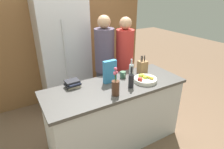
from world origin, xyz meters
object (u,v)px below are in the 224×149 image
Objects in this scene: book_stack at (73,84)px; bottle_oil at (131,80)px; flower_vase at (116,86)px; person_at_sink at (105,62)px; refrigerator at (64,55)px; cereal_box at (110,72)px; person_in_blue at (124,61)px; knife_block at (142,67)px; coffee_mug at (123,75)px; fruit_bowl at (145,79)px; bottle_vinegar at (131,68)px.

bottle_oil is at bearing -31.36° from book_stack.
flower_vase reaches higher than bottle_oil.
flower_vase is 0.20× the size of person_at_sink.
refrigerator is 1.55m from bottle_oil.
cereal_box is 0.18× the size of person_in_blue.
flower_vase reaches higher than knife_block.
flower_vase is 0.21× the size of person_in_blue.
coffee_mug is at bearing 76.16° from bottle_oil.
flower_vase is 1.72× the size of book_stack.
refrigerator is 1.25m from cereal_box.
knife_block is 0.34m from coffee_mug.
coffee_mug is 0.57m from person_at_sink.
refrigerator reaches higher than cereal_box.
fruit_bowl is 0.84m from person_at_sink.
person_at_sink is at bearing 89.09° from coffee_mug.
refrigerator is at bearing 95.38° from flower_vase.
bottle_oil is 0.44m from bottle_vinegar.
refrigerator is 17.21× the size of coffee_mug.
coffee_mug is at bearing -112.14° from person_at_sink.
coffee_mug is at bearing -163.23° from bottle_vinegar.
refrigerator is 6.55× the size of cereal_box.
fruit_bowl reaches higher than coffee_mug.
flower_vase reaches higher than fruit_bowl.
flower_vase is at bearing -131.92° from person_at_sink.
person_in_blue is at bearing 54.21° from coffee_mug.
bottle_oil is at bearing -144.95° from knife_block.
book_stack is 0.88× the size of bottle_vinegar.
cereal_box is 0.18× the size of person_at_sink.
flower_vase is at bearing -84.62° from refrigerator.
bottle_vinegar is 0.13× the size of person_at_sink.
coffee_mug is (-0.19, 0.26, 0.01)m from fruit_bowl.
refrigerator is 1.13m from book_stack.
knife_block is at bearing -81.43° from person_at_sink.
cereal_box is 0.43m from bottle_vinegar.
book_stack is 0.12× the size of person_at_sink.
person_in_blue reaches higher than coffee_mug.
flower_vase is at bearing -133.53° from coffee_mug.
book_stack is at bearing -170.55° from person_in_blue.
knife_block is 0.16× the size of person_at_sink.
person_in_blue is at bearing -41.03° from refrigerator.
refrigerator is 6.50× the size of fruit_bowl.
cereal_box is at bearing -149.13° from person_in_blue.
fruit_bowl is 0.32m from bottle_vinegar.
person_in_blue is (0.41, 0.77, -0.07)m from bottle_oil.
bottle_oil is (-0.07, -0.30, 0.07)m from coffee_mug.
book_stack is (-0.90, 0.35, 0.01)m from fruit_bowl.
coffee_mug is 0.72m from book_stack.
refrigerator is 7.41× the size of knife_block.
person_in_blue is (0.15, 0.73, 0.01)m from fruit_bowl.
person_at_sink reaches higher than fruit_bowl.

